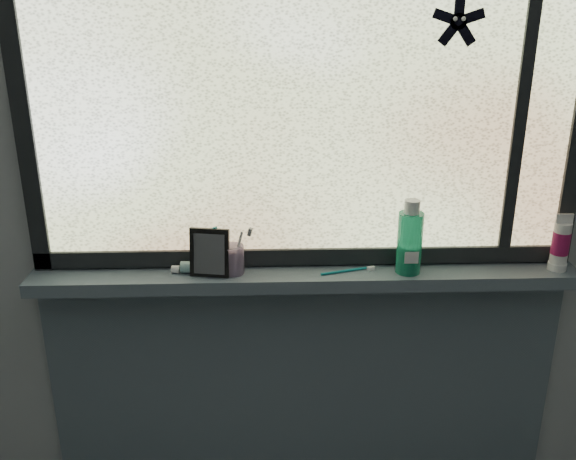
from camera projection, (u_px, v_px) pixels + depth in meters
The scene contains 14 objects.
wall_back at pixel (305, 189), 1.88m from camera, with size 3.00×0.01×2.50m, color #9EA3A8.
windowsill at pixel (305, 278), 1.90m from camera, with size 1.62×0.14×0.04m, color #505E6A.
sill_apron at pixel (303, 409), 2.13m from camera, with size 1.62×0.02×0.98m, color #505E6A.
window_pane at pixel (306, 94), 1.76m from camera, with size 1.50×0.01×1.00m, color silver.
frame_bottom at pixel (305, 256), 1.92m from camera, with size 1.60×0.03×0.05m, color black.
frame_left at pixel (20, 96), 1.73m from camera, with size 0.05×0.03×1.10m, color black.
frame_mullion at pixel (523, 93), 1.77m from camera, with size 0.04×0.03×1.00m, color black.
starfish_sticker at pixel (458, 21), 1.69m from camera, with size 0.15×0.02×0.15m, color black, non-canonical shape.
vanity_mirror at pixel (210, 253), 1.84m from camera, with size 0.11×0.06×0.14m, color black.
toothpaste_tube at pixel (198, 267), 1.88m from camera, with size 0.20×0.04×0.04m, color silver, non-canonical shape.
toothbrush_cup at pixel (233, 259), 1.86m from camera, with size 0.07×0.07×0.09m, color #C3A2D6.
toothbrush_lying at pixel (344, 270), 1.88m from camera, with size 0.18×0.02×0.01m, color #0E757E, non-canonical shape.
mouthwash_bottle at pixel (410, 237), 1.85m from camera, with size 0.07×0.07×0.18m, color #21AD7C.
cream_tube at pixel (561, 240), 1.87m from camera, with size 0.05×0.05×0.12m, color silver.
Camera 1 is at (-0.11, -0.49, 1.80)m, focal length 40.00 mm.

